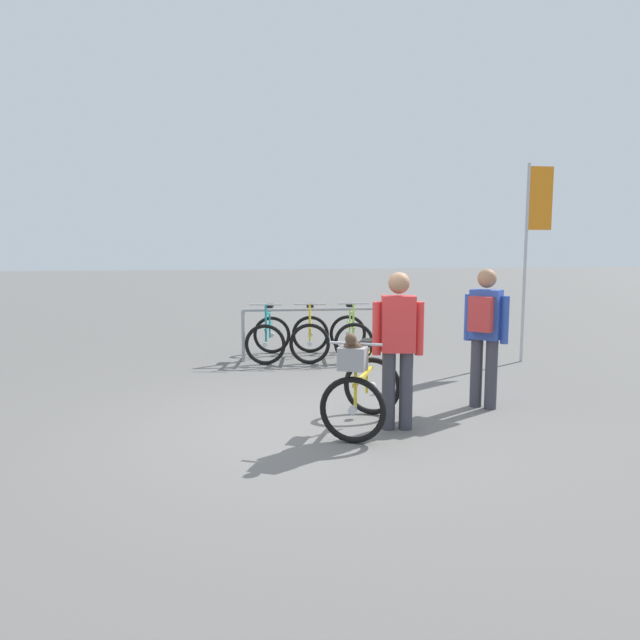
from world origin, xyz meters
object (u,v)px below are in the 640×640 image
banner_flag (534,225)px  racked_bike_teal (269,337)px  featured_bicycle (361,385)px  person_with_featured_bike (398,343)px  racked_bike_lime (351,336)px  pedestrian_with_backpack (485,329)px  racked_bike_yellow (310,337)px

banner_flag → racked_bike_teal: bearing=167.5°
featured_bicycle → person_with_featured_bike: (0.39, 0.01, 0.42)m
person_with_featured_bike → featured_bicycle: bearing=-178.6°
racked_bike_teal → racked_bike_lime: same height
pedestrian_with_backpack → racked_bike_yellow: bearing=113.9°
racked_bike_yellow → pedestrian_with_backpack: pedestrian_with_backpack is taller
banner_flag → racked_bike_lime: bearing=163.1°
person_with_featured_bike → racked_bike_lime: bearing=84.2°
racked_bike_lime → banner_flag: bearing=-16.9°
racked_bike_yellow → banner_flag: 4.08m
person_with_featured_bike → pedestrian_with_backpack: (1.23, 0.61, 0.03)m
racked_bike_yellow → person_with_featured_bike: bearing=-85.9°
person_with_featured_bike → banner_flag: banner_flag is taller
racked_bike_teal → featured_bicycle: featured_bicycle is taller
racked_bike_teal → banner_flag: banner_flag is taller
racked_bike_teal → racked_bike_lime: (1.40, -0.08, 0.00)m
racked_bike_teal → pedestrian_with_backpack: (2.22, -3.47, 0.57)m
person_with_featured_bike → racked_bike_yellow: bearing=94.1°
racked_bike_yellow → racked_bike_lime: same height
racked_bike_teal → person_with_featured_bike: bearing=-76.4°
racked_bike_lime → featured_bicycle: size_ratio=0.94×
racked_bike_yellow → featured_bicycle: bearing=-91.4°
racked_bike_lime → pedestrian_with_backpack: (0.83, -3.39, 0.57)m
racked_bike_teal → racked_bike_yellow: size_ratio=1.01×
racked_bike_lime → banner_flag: size_ratio=0.37×
featured_bicycle → person_with_featured_bike: 0.58m
racked_bike_yellow → pedestrian_with_backpack: size_ratio=0.73×
banner_flag → pedestrian_with_backpack: bearing=-128.2°
racked_bike_lime → person_with_featured_bike: person_with_featured_bike is taller
racked_bike_yellow → racked_bike_lime: 0.70m
racked_bike_yellow → pedestrian_with_backpack: 3.80m
racked_bike_lime → featured_bicycle: featured_bicycle is taller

